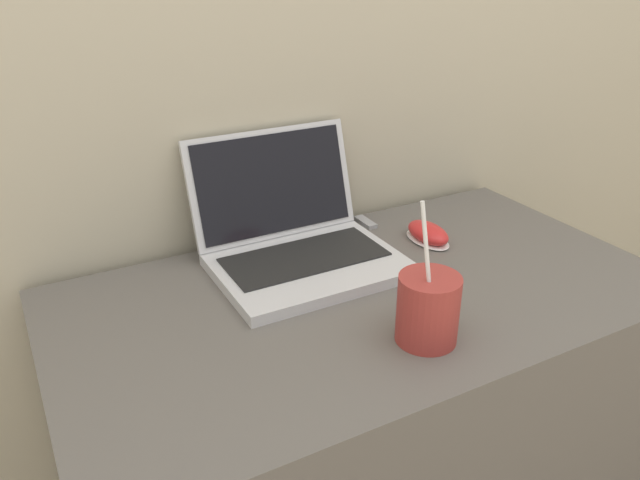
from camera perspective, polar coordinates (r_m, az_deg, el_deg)
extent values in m
cube|color=#5B5651|center=(1.27, 3.73, -19.70)|extent=(1.01, 0.55, 0.76)
cube|color=silver|center=(1.08, -0.97, -2.46)|extent=(0.32, 0.23, 0.02)
cube|color=black|center=(1.09, -1.40, -1.54)|extent=(0.28, 0.13, 0.00)
cube|color=silver|center=(1.16, -4.39, 5.16)|extent=(0.32, 0.07, 0.19)
cube|color=black|center=(1.16, -4.28, 5.16)|extent=(0.29, 0.06, 0.17)
cylinder|color=#9E332D|center=(0.90, 9.87, -6.23)|extent=(0.09, 0.09, 0.10)
cylinder|color=black|center=(0.88, 10.10, -3.61)|extent=(0.08, 0.08, 0.01)
cylinder|color=white|center=(0.85, 9.82, -2.31)|extent=(0.02, 0.04, 0.18)
ellipsoid|color=white|center=(1.22, 9.80, 0.06)|extent=(0.06, 0.11, 0.01)
ellipsoid|color=red|center=(1.21, 9.85, 0.67)|extent=(0.06, 0.10, 0.03)
cube|color=#99999E|center=(1.28, 4.18, 1.65)|extent=(0.02, 0.06, 0.01)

